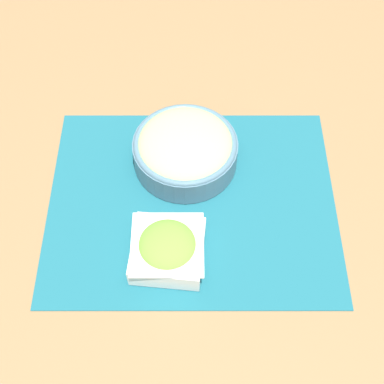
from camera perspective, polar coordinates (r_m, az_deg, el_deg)
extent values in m
plane|color=olive|center=(1.00, 0.00, -1.08)|extent=(3.00, 3.00, 0.00)
cube|color=#195B6B|center=(0.99, 0.00, -1.02)|extent=(0.53, 0.43, 0.00)
cylinder|color=slate|center=(1.02, -0.73, 4.22)|extent=(0.20, 0.20, 0.05)
torus|color=slate|center=(1.00, -0.74, 5.18)|extent=(0.20, 0.20, 0.01)
ellipsoid|color=#A8CC7F|center=(1.00, -0.74, 5.18)|extent=(0.18, 0.18, 0.05)
cube|color=white|center=(0.92, -2.59, -6.28)|extent=(0.13, 0.13, 0.04)
cube|color=white|center=(0.90, -2.64, -5.62)|extent=(0.12, 0.12, 0.00)
ellipsoid|color=#6BAD38|center=(0.90, -2.64, -5.68)|extent=(0.10, 0.10, 0.04)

